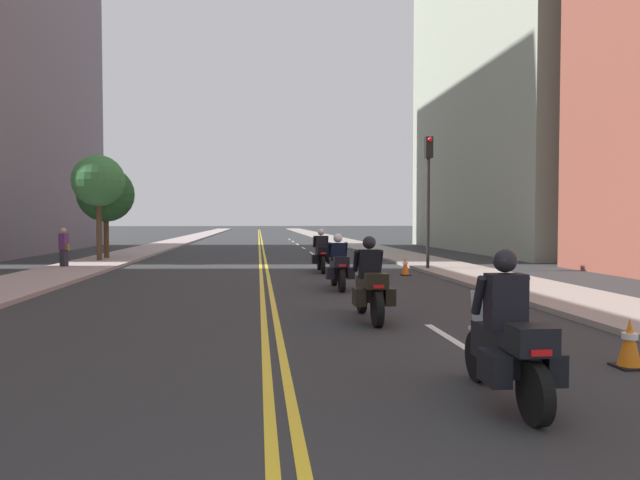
% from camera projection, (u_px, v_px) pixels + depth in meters
% --- Properties ---
extents(ground_plane, '(264.00, 264.00, 0.00)m').
position_uv_depth(ground_plane, '(261.00, 242.00, 48.72)').
color(ground_plane, '#2D2E30').
extents(sidewalk_left, '(2.83, 144.00, 0.12)m').
position_uv_depth(sidewalk_left, '(175.00, 242.00, 47.92)').
color(sidewalk_left, '#A79593').
rests_on(sidewalk_left, ground).
extents(sidewalk_right, '(2.83, 144.00, 0.12)m').
position_uv_depth(sidewalk_right, '(343.00, 241.00, 49.52)').
color(sidewalk_right, gray).
rests_on(sidewalk_right, ground).
extents(centreline_yellow_inner, '(0.12, 132.00, 0.01)m').
position_uv_depth(centreline_yellow_inner, '(259.00, 242.00, 48.71)').
color(centreline_yellow_inner, yellow).
rests_on(centreline_yellow_inner, ground).
extents(centreline_yellow_outer, '(0.12, 132.00, 0.01)m').
position_uv_depth(centreline_yellow_outer, '(262.00, 242.00, 48.73)').
color(centreline_yellow_outer, yellow).
rests_on(centreline_yellow_outer, ground).
extents(lane_dashes_white, '(0.14, 56.40, 0.01)m').
position_uv_depth(lane_dashes_white, '(317.00, 256.00, 30.17)').
color(lane_dashes_white, silver).
rests_on(lane_dashes_white, ground).
extents(building_right_1, '(8.23, 20.18, 24.96)m').
position_uv_depth(building_right_1, '(521.00, 53.00, 35.42)').
color(building_right_1, '#9EA792').
rests_on(building_right_1, ground).
extents(motorcycle_0, '(0.77, 2.09, 1.65)m').
position_uv_depth(motorcycle_0, '(508.00, 343.00, 5.96)').
color(motorcycle_0, black).
rests_on(motorcycle_0, ground).
extents(motorcycle_1, '(0.76, 2.29, 1.65)m').
position_uv_depth(motorcycle_1, '(370.00, 287.00, 10.93)').
color(motorcycle_1, black).
rests_on(motorcycle_1, ground).
extents(motorcycle_2, '(0.76, 2.19, 1.57)m').
position_uv_depth(motorcycle_2, '(338.00, 267.00, 15.87)').
color(motorcycle_2, black).
rests_on(motorcycle_2, ground).
extents(motorcycle_3, '(0.77, 2.25, 1.63)m').
position_uv_depth(motorcycle_3, '(321.00, 254.00, 21.10)').
color(motorcycle_3, black).
rests_on(motorcycle_3, ground).
extents(traffic_cone_0, '(0.37, 0.37, 0.66)m').
position_uv_depth(traffic_cone_0, '(629.00, 343.00, 7.44)').
color(traffic_cone_0, black).
rests_on(traffic_cone_0, ground).
extents(traffic_cone_1, '(0.33, 0.33, 0.67)m').
position_uv_depth(traffic_cone_1, '(405.00, 266.00, 19.86)').
color(traffic_cone_1, black).
rests_on(traffic_cone_1, ground).
extents(traffic_cone_2, '(0.31, 0.31, 0.68)m').
position_uv_depth(traffic_cone_2, '(514.00, 297.00, 11.87)').
color(traffic_cone_2, black).
rests_on(traffic_cone_2, ground).
extents(traffic_light_near, '(0.28, 0.38, 5.11)m').
position_uv_depth(traffic_light_near, '(428.00, 179.00, 21.43)').
color(traffic_light_near, black).
rests_on(traffic_light_near, ground).
extents(pedestrian_2, '(0.48, 0.41, 1.65)m').
position_uv_depth(pedestrian_2, '(64.00, 248.00, 22.24)').
color(pedestrian_2, '#282835').
rests_on(pedestrian_2, ground).
extents(street_tree_0, '(2.66, 2.66, 4.53)m').
position_uv_depth(street_tree_0, '(106.00, 194.00, 27.03)').
color(street_tree_0, '#503921').
rests_on(street_tree_0, ground).
extents(street_tree_1, '(2.33, 2.33, 4.90)m').
position_uv_depth(street_tree_1, '(98.00, 181.00, 25.48)').
color(street_tree_1, '#483725').
rests_on(street_tree_1, ground).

